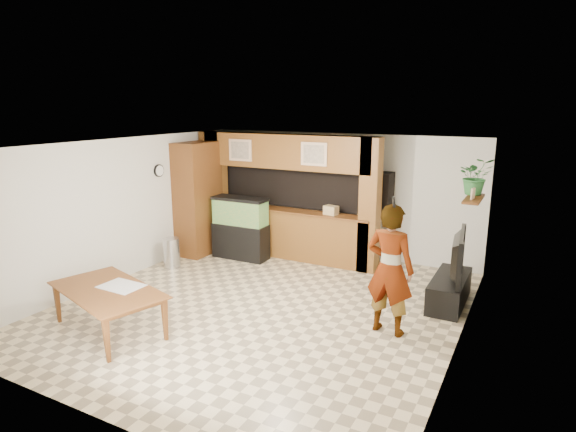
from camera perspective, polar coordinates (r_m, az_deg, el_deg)
The scene contains 20 objects.
floor at distance 7.94m, azimuth -3.07°, elevation -10.62°, with size 6.50×6.50×0.00m, color beige.
ceiling at distance 7.29m, azimuth -3.32°, elevation 8.41°, with size 6.50×6.50×0.00m, color white.
wall_back at distance 10.36m, azimuth 6.10°, elevation 2.54°, with size 6.00×6.00×0.00m, color beige.
wall_left at distance 9.38m, azimuth -19.11°, elevation 0.75°, with size 6.50×6.50×0.00m, color beige.
wall_right at distance 6.55m, azimuth 20.01°, elevation -4.56°, with size 6.50×6.50×0.00m, color beige.
partition at distance 10.21m, azimuth -0.14°, elevation 2.52°, with size 4.20×0.99×2.60m.
wall_clock at distance 9.95m, azimuth -15.04°, elevation 5.22°, with size 0.05×0.25×0.25m.
wall_shelf at distance 8.36m, azimuth 21.15°, elevation 1.92°, with size 0.25×0.90×0.04m, color brown.
pantry_cabinet at distance 10.53m, azimuth -10.63°, elevation 2.04°, with size 0.60×0.99×2.41m, color brown.
trash_can at distance 9.90m, azimuth -13.63°, elevation -4.26°, with size 0.33×0.33×0.60m, color #B2B2B7.
aquarium at distance 10.15m, azimuth -5.64°, elevation -1.50°, with size 1.18×0.44×1.31m.
tv_stand at distance 8.37m, azimuth 18.57°, elevation -8.35°, with size 0.50×1.37×0.46m, color black.
television at distance 8.18m, azimuth 18.88°, elevation -4.38°, with size 1.31×0.17×0.76m, color black.
photo_frame at distance 8.17m, azimuth 21.06°, elevation 2.48°, with size 0.03×0.13×0.18m, color tan.
potted_plant at distance 8.59m, azimuth 21.37°, elevation 4.43°, with size 0.56×0.48×0.62m, color #2D7237.
person at distance 6.91m, azimuth 11.98°, elevation -6.21°, with size 0.69×0.45×1.89m, color tan.
microphone at distance 6.49m, azimuth 12.43°, elevation 1.59°, with size 0.04×0.04×0.17m, color black.
dining_table at distance 7.46m, azimuth -20.69°, elevation -10.46°, with size 1.82×1.01×0.64m, color brown.
newspaper_a at distance 7.39m, azimuth -19.13°, elevation -7.85°, with size 0.60×0.44×0.01m, color silver.
counter_box at distance 9.62m, azimuth 5.12°, elevation 0.69°, with size 0.27×0.18×0.18m, color tan.
Camera 1 is at (3.76, -6.22, 3.21)m, focal length 30.00 mm.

